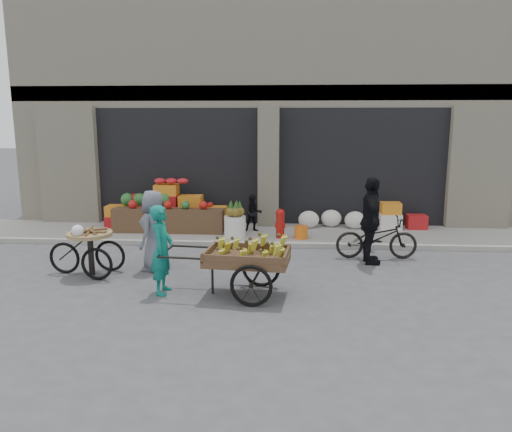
# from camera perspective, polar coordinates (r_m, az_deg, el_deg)

# --- Properties ---
(ground) EXTENTS (80.00, 80.00, 0.00)m
(ground) POSITION_cam_1_polar(r_m,az_deg,el_deg) (8.70, -0.07, -8.71)
(ground) COLOR #424244
(ground) RESTS_ON ground
(sidewalk) EXTENTS (18.00, 2.20, 0.12)m
(sidewalk) POSITION_cam_1_polar(r_m,az_deg,el_deg) (12.62, 1.23, -2.13)
(sidewalk) COLOR gray
(sidewalk) RESTS_ON ground
(building) EXTENTS (14.00, 6.45, 7.00)m
(building) POSITION_cam_1_polar(r_m,az_deg,el_deg) (16.22, 1.96, 12.60)
(building) COLOR beige
(building) RESTS_ON ground
(fruit_display) EXTENTS (3.10, 1.12, 1.24)m
(fruit_display) POSITION_cam_1_polar(r_m,az_deg,el_deg) (13.11, -9.60, 0.96)
(fruit_display) COLOR #AF181B
(fruit_display) RESTS_ON sidewalk
(pineapple_bin) EXTENTS (0.52, 0.52, 0.50)m
(pineapple_bin) POSITION_cam_1_polar(r_m,az_deg,el_deg) (12.12, -2.42, -1.19)
(pineapple_bin) COLOR silver
(pineapple_bin) RESTS_ON sidewalk
(fire_hydrant) EXTENTS (0.22, 0.22, 0.71)m
(fire_hydrant) POSITION_cam_1_polar(r_m,az_deg,el_deg) (11.97, 2.79, -0.69)
(fire_hydrant) COLOR #A5140F
(fire_hydrant) RESTS_ON sidewalk
(orange_bucket) EXTENTS (0.32, 0.32, 0.30)m
(orange_bucket) POSITION_cam_1_polar(r_m,az_deg,el_deg) (11.97, 5.17, -1.86)
(orange_bucket) COLOR orange
(orange_bucket) RESTS_ON sidewalk
(right_bay_goods) EXTENTS (3.35, 0.60, 0.70)m
(right_bay_goods) POSITION_cam_1_polar(r_m,az_deg,el_deg) (13.27, 12.71, -0.20)
(right_bay_goods) COLOR silver
(right_bay_goods) RESTS_ON sidewalk
(seated_person) EXTENTS (0.51, 0.43, 0.93)m
(seated_person) POSITION_cam_1_polar(r_m,az_deg,el_deg) (12.63, -0.32, 0.32)
(seated_person) COLOR black
(seated_person) RESTS_ON sidewalk
(banana_cart) EXTENTS (2.42, 1.18, 0.98)m
(banana_cart) POSITION_cam_1_polar(r_m,az_deg,el_deg) (8.35, -1.35, -4.46)
(banana_cart) COLOR brown
(banana_cart) RESTS_ON ground
(vendor_woman) EXTENTS (0.38, 0.56, 1.53)m
(vendor_woman) POSITION_cam_1_polar(r_m,az_deg,el_deg) (8.61, -10.70, -3.80)
(vendor_woman) COLOR #0E6F61
(vendor_woman) RESTS_ON ground
(tricycle_cart) EXTENTS (1.44, 0.91, 0.95)m
(tricycle_cart) POSITION_cam_1_polar(r_m,az_deg,el_deg) (9.98, -18.43, -3.29)
(tricycle_cart) COLOR #9E7F51
(tricycle_cart) RESTS_ON ground
(vendor_grey) EXTENTS (0.66, 0.87, 1.59)m
(vendor_grey) POSITION_cam_1_polar(r_m,az_deg,el_deg) (9.95, -11.60, -1.64)
(vendor_grey) COLOR slate
(vendor_grey) RESTS_ON ground
(bicycle) EXTENTS (1.73, 0.64, 0.90)m
(bicycle) POSITION_cam_1_polar(r_m,az_deg,el_deg) (10.93, 13.60, -2.42)
(bicycle) COLOR black
(bicycle) RESTS_ON ground
(cyclist) EXTENTS (0.46, 1.06, 1.80)m
(cyclist) POSITION_cam_1_polar(r_m,az_deg,el_deg) (10.42, 12.99, -0.54)
(cyclist) COLOR black
(cyclist) RESTS_ON ground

